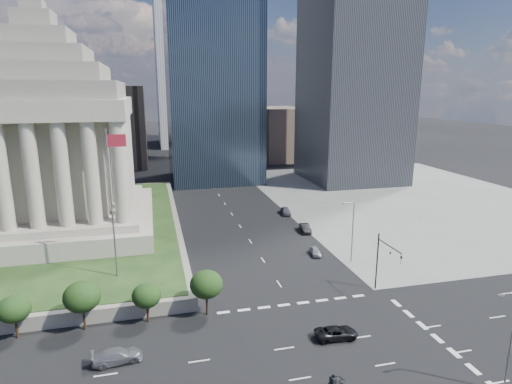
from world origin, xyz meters
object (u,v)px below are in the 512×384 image
object	(u,v)px
street_lamp_north	(352,228)
pickup_truck	(336,333)
street_lamp_south	(510,335)
suv_grey	(117,356)
parked_sedan_far	(286,211)
flagpole	(112,196)
parked_sedan_near	(315,251)
traffic_signal_ne	(385,258)
parked_sedan_mid	(305,228)
war_memorial	(46,121)

from	to	relation	value
street_lamp_north	pickup_truck	size ratio (longest dim) A/B	2.10
street_lamp_south	suv_grey	world-z (taller)	street_lamp_south
parked_sedan_far	street_lamp_north	bearing A→B (deg)	-78.51
flagpole	parked_sedan_near	distance (m)	33.64
street_lamp_south	traffic_signal_ne	bearing A→B (deg)	92.41
street_lamp_north	parked_sedan_near	size ratio (longest dim) A/B	2.72
street_lamp_south	pickup_truck	xyz separation A→B (m)	(-11.15, 11.49, -5.00)
street_lamp_south	parked_sedan_mid	world-z (taller)	street_lamp_south
pickup_truck	street_lamp_north	bearing A→B (deg)	-25.89
flagpole	parked_sedan_mid	distance (m)	39.26
war_memorial	street_lamp_north	world-z (taller)	war_memorial
pickup_truck	suv_grey	bearing A→B (deg)	90.58
suv_grey	traffic_signal_ne	bearing A→B (deg)	-85.01
street_lamp_south	parked_sedan_near	size ratio (longest dim) A/B	2.72
flagpole	parked_sedan_far	distance (m)	45.89
parked_sedan_near	parked_sedan_mid	distance (m)	11.92
parked_sedan_far	flagpole	bearing A→B (deg)	-131.18
street_lamp_south	pickup_truck	size ratio (longest dim) A/B	2.10
street_lamp_south	parked_sedan_mid	size ratio (longest dim) A/B	2.18
suv_grey	street_lamp_north	bearing A→B (deg)	-68.70
parked_sedan_mid	traffic_signal_ne	bearing A→B (deg)	-80.55
parked_sedan_near	street_lamp_north	bearing A→B (deg)	-34.49
parked_sedan_near	parked_sedan_far	world-z (taller)	parked_sedan_far
pickup_truck	parked_sedan_far	xyz separation A→B (m)	(9.33, 47.54, 0.11)
traffic_signal_ne	parked_sedan_mid	bearing A→B (deg)	92.12
suv_grey	parked_sedan_near	world-z (taller)	suv_grey
flagpole	parked_sedan_far	bearing A→B (deg)	41.06
street_lamp_south	suv_grey	xyz separation A→B (m)	(-34.33, 12.82, -4.94)
suv_grey	parked_sedan_far	size ratio (longest dim) A/B	1.10
suv_grey	parked_sedan_mid	xyz separation A→B (m)	(32.50, 33.84, 0.03)
parked_sedan_near	parked_sedan_far	distance (m)	24.15
traffic_signal_ne	parked_sedan_far	xyz separation A→B (m)	(-1.00, 39.34, -4.48)
street_lamp_north	suv_grey	xyz separation A→B (m)	(-34.33, -18.18, -4.94)
flagpole	pickup_truck	bearing A→B (deg)	-37.63
flagpole	parked_sedan_near	bearing A→B (deg)	9.23
pickup_truck	parked_sedan_mid	bearing A→B (deg)	-10.98
street_lamp_south	parked_sedan_near	world-z (taller)	street_lamp_south
pickup_truck	suv_grey	xyz separation A→B (m)	(-23.18, 1.33, 0.06)
parked_sedan_mid	parked_sedan_far	xyz separation A→B (m)	(0.00, 12.37, 0.01)
traffic_signal_ne	street_lamp_south	bearing A→B (deg)	-87.59
parked_sedan_near	flagpole	bearing A→B (deg)	-162.47
traffic_signal_ne	suv_grey	bearing A→B (deg)	-168.41
pickup_truck	parked_sedan_far	world-z (taller)	parked_sedan_far
pickup_truck	street_lamp_south	bearing A→B (deg)	-131.99
flagpole	suv_grey	world-z (taller)	flagpole
suv_grey	parked_sedan_far	distance (m)	56.50
flagpole	suv_grey	distance (m)	21.20
pickup_truck	suv_grey	world-z (taller)	suv_grey
traffic_signal_ne	street_lamp_north	size ratio (longest dim) A/B	0.80
street_lamp_north	parked_sedan_mid	distance (m)	16.52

